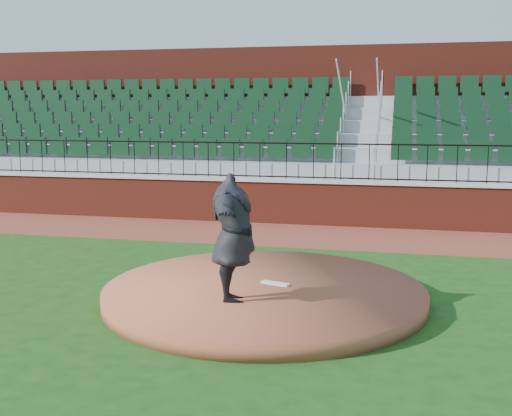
{
  "coord_description": "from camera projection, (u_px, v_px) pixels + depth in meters",
  "views": [
    {
      "loc": [
        2.77,
        -10.48,
        3.22
      ],
      "look_at": [
        0.0,
        1.5,
        1.3
      ],
      "focal_mm": 43.97,
      "sensor_mm": 36.0,
      "label": 1
    }
  ],
  "objects": [
    {
      "name": "wall_railing",
      "position": [
        300.0,
        161.0,
        17.66
      ],
      "size": [
        34.0,
        0.05,
        1.0
      ],
      "primitive_type": null,
      "color": "black",
      "rests_on": "wall_cap"
    },
    {
      "name": "field_wall",
      "position": [
        299.0,
        203.0,
        17.85
      ],
      "size": [
        34.0,
        0.35,
        1.2
      ],
      "primitive_type": "cube",
      "color": "maroon",
      "rests_on": "ground"
    },
    {
      "name": "pitcher",
      "position": [
        233.0,
        238.0,
        9.74
      ],
      "size": [
        1.26,
        2.58,
        2.02
      ],
      "primitive_type": "imported",
      "rotation": [
        0.0,
        0.0,
        1.82
      ],
      "color": "black",
      "rests_on": "pitchers_mound"
    },
    {
      "name": "pitchers_mound",
      "position": [
        264.0,
        293.0,
        10.72
      ],
      "size": [
        5.47,
        5.47,
        0.25
      ],
      "primitive_type": "cylinder",
      "color": "brown",
      "rests_on": "ground"
    },
    {
      "name": "concourse_wall",
      "position": [
        324.0,
        123.0,
        22.83
      ],
      "size": [
        34.0,
        0.5,
        5.5
      ],
      "primitive_type": "cube",
      "color": "maroon",
      "rests_on": "ground"
    },
    {
      "name": "wall_cap",
      "position": [
        300.0,
        181.0,
        17.75
      ],
      "size": [
        34.0,
        0.45,
        0.1
      ],
      "primitive_type": "cube",
      "color": "#B7B7B7",
      "rests_on": "field_wall"
    },
    {
      "name": "seating_stands",
      "position": [
        313.0,
        139.0,
        20.21
      ],
      "size": [
        34.0,
        5.1,
        4.6
      ],
      "primitive_type": null,
      "color": "gray",
      "rests_on": "ground"
    },
    {
      "name": "warning_track",
      "position": [
        289.0,
        234.0,
        16.4
      ],
      "size": [
        34.0,
        3.2,
        0.01
      ],
      "primitive_type": "cube",
      "color": "brown",
      "rests_on": "ground"
    },
    {
      "name": "ground",
      "position": [
        237.0,
        292.0,
        11.2
      ],
      "size": [
        90.0,
        90.0,
        0.0
      ],
      "primitive_type": "plane",
      "color": "#173F12",
      "rests_on": "ground"
    },
    {
      "name": "pitching_rubber",
      "position": [
        275.0,
        283.0,
        10.81
      ],
      "size": [
        0.53,
        0.27,
        0.03
      ],
      "primitive_type": "cube",
      "rotation": [
        0.0,
        0.0,
        -0.3
      ],
      "color": "silver",
      "rests_on": "pitchers_mound"
    }
  ]
}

